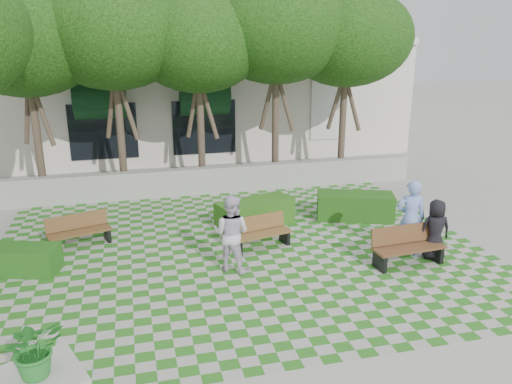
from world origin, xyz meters
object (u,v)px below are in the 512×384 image
object	(u,v)px
hedge_west	(18,260)
bench_mid	(260,233)
person_white	(231,233)
hedge_east	(355,206)
bench_west	(79,231)
hedge_midright	(255,213)
person_dark	(435,230)
person_blue	(410,218)
bench_east	(407,247)

from	to	relation	value
hedge_west	bench_mid	bearing A→B (deg)	0.28
hedge_west	person_white	world-z (taller)	person_white
hedge_east	person_white	xyz separation A→B (m)	(-4.21, -2.44, 0.52)
bench_mid	bench_west	world-z (taller)	bench_west
bench_west	hedge_midright	distance (m)	4.72
bench_mid	hedge_east	size ratio (longest dim) A/B	0.74
person_white	person_dark	bearing A→B (deg)	-153.45
bench_mid	person_dark	distance (m)	4.25
person_blue	bench_mid	bearing A→B (deg)	-2.68
hedge_midright	hedge_west	distance (m)	6.12
hedge_west	person_blue	distance (m)	9.19
bench_mid	person_dark	xyz separation A→B (m)	(3.89, -1.67, 0.35)
person_blue	person_white	size ratio (longest dim) A/B	1.07
person_blue	person_white	bearing A→B (deg)	15.68
person_white	bench_west	bearing A→B (deg)	-0.30
person_blue	bench_east	bearing A→B (deg)	76.11
bench_mid	hedge_midright	bearing A→B (deg)	66.72
bench_mid	person_dark	size ratio (longest dim) A/B	1.10
person_blue	person_dark	world-z (taller)	person_blue
hedge_midright	bench_west	bearing A→B (deg)	-176.99
hedge_midright	hedge_west	bearing A→B (deg)	-165.60
hedge_west	person_dark	world-z (taller)	person_dark
bench_east	person_dark	size ratio (longest dim) A/B	1.20
hedge_east	person_blue	distance (m)	2.79
bench_east	hedge_midright	world-z (taller)	bench_east
bench_west	person_blue	distance (m)	8.30
bench_mid	hedge_east	distance (m)	3.52
hedge_east	hedge_west	world-z (taller)	hedge_east
bench_mid	hedge_midright	world-z (taller)	bench_mid
bench_east	hedge_west	size ratio (longest dim) A/B	0.99
bench_east	bench_mid	distance (m)	3.58
hedge_west	person_dark	xyz separation A→B (m)	(9.58, -1.64, 0.43)
bench_west	person_dark	size ratio (longest dim) A/B	1.11
hedge_midright	hedge_west	world-z (taller)	hedge_midright
bench_west	hedge_east	xyz separation A→B (m)	(7.72, 0.11, -0.01)
hedge_east	person_dark	size ratio (longest dim) A/B	1.48
person_dark	hedge_midright	bearing A→B (deg)	-30.43
bench_east	hedge_west	distance (m)	8.97
person_blue	person_dark	bearing A→B (deg)	169.53
hedge_midright	person_blue	size ratio (longest dim) A/B	1.13
bench_east	hedge_midright	size ratio (longest dim) A/B	0.81
hedge_east	bench_east	bearing A→B (deg)	-92.65
bench_mid	hedge_west	distance (m)	5.69
bench_east	person_white	world-z (taller)	person_white
hedge_east	person_white	distance (m)	4.89
bench_mid	hedge_west	bearing A→B (deg)	166.08
hedge_west	bench_east	bearing A→B (deg)	-11.40
bench_east	bench_mid	size ratio (longest dim) A/B	1.09
bench_mid	bench_west	distance (m)	4.64
person_dark	person_white	bearing A→B (deg)	3.66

